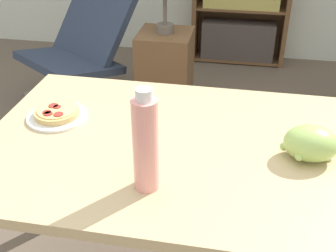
# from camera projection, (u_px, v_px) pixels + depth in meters

# --- Properties ---
(dining_table) EXTENTS (1.35, 0.84, 0.72)m
(dining_table) POSITION_uv_depth(u_px,v_px,m) (192.00, 167.00, 1.38)
(dining_table) COLOR #D1B27F
(dining_table) RESTS_ON ground_plane
(pizza_on_plate) EXTENTS (0.21, 0.21, 0.04)m
(pizza_on_plate) POSITION_uv_depth(u_px,v_px,m) (57.00, 114.00, 1.46)
(pizza_on_plate) COLOR white
(pizza_on_plate) RESTS_ON dining_table
(grape_bunch) EXTENTS (0.17, 0.12, 0.11)m
(grape_bunch) POSITION_uv_depth(u_px,v_px,m) (311.00, 144.00, 1.24)
(grape_bunch) COLOR #A8CC66
(grape_bunch) RESTS_ON dining_table
(drink_bottle) EXTENTS (0.07, 0.07, 0.30)m
(drink_bottle) POSITION_uv_depth(u_px,v_px,m) (144.00, 143.00, 1.08)
(drink_bottle) COLOR pink
(drink_bottle) RESTS_ON dining_table
(lounge_chair_near) EXTENTS (0.87, 0.96, 0.88)m
(lounge_chair_near) POSITION_uv_depth(u_px,v_px,m) (82.00, 67.00, 2.94)
(lounge_chair_near) COLOR slate
(lounge_chair_near) RESTS_ON ground_plane
(side_table) EXTENTS (0.34, 0.34, 0.58)m
(side_table) POSITION_uv_depth(u_px,v_px,m) (165.00, 75.00, 2.81)
(side_table) COLOR brown
(side_table) RESTS_ON ground_plane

